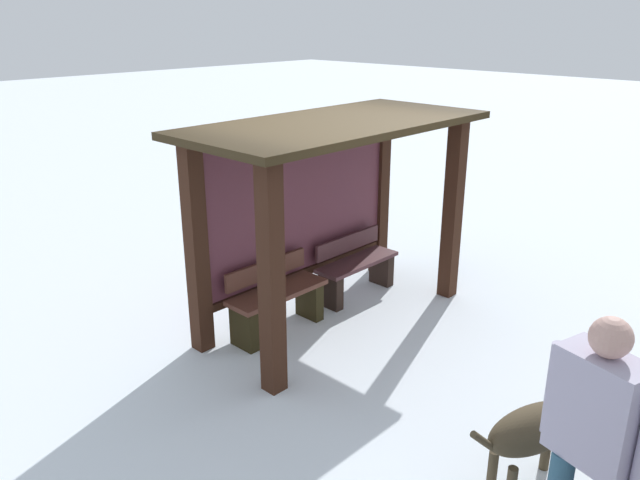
{
  "coord_description": "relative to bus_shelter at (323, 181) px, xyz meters",
  "views": [
    {
      "loc": [
        -4.61,
        -4.19,
        3.19
      ],
      "look_at": [
        -0.39,
        -0.13,
        1.06
      ],
      "focal_mm": 34.98,
      "sensor_mm": 36.0,
      "label": 1
    }
  ],
  "objects": [
    {
      "name": "person_walking",
      "position": [
        -1.48,
        -3.48,
        -0.52
      ],
      "size": [
        0.37,
        0.67,
        1.72
      ],
      "color": "#ADA6C1",
      "rests_on": "ground"
    },
    {
      "name": "bench_center_inside",
      "position": [
        0.64,
        0.07,
        -1.2
      ],
      "size": [
        1.14,
        0.35,
        0.73
      ],
      "color": "#4A292D",
      "rests_on": "ground"
    },
    {
      "name": "dog",
      "position": [
        -0.92,
        -2.99,
        -1.05
      ],
      "size": [
        1.12,
        0.57,
        0.7
      ],
      "color": "#463A28",
      "rests_on": "ground"
    },
    {
      "name": "ground_plane",
      "position": [
        0.0,
        -0.19,
        -1.54
      ],
      "size": [
        60.0,
        60.0,
        0.0
      ],
      "primitive_type": "plane",
      "color": "white"
    },
    {
      "name": "bench_left_inside",
      "position": [
        -0.64,
        0.07,
        -1.18
      ],
      "size": [
        1.14,
        0.39,
        0.76
      ],
      "color": "brown",
      "rests_on": "ground"
    },
    {
      "name": "bus_shelter",
      "position": [
        0.0,
        0.0,
        0.0
      ],
      "size": [
        3.27,
        1.54,
        2.2
      ],
      "color": "#351D12",
      "rests_on": "ground"
    }
  ]
}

